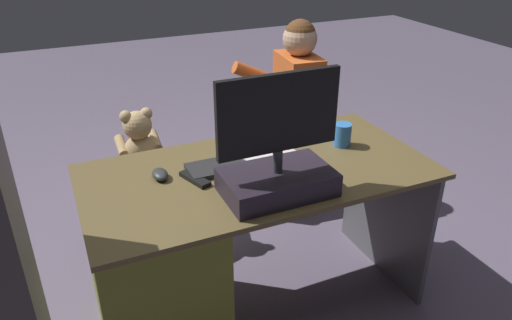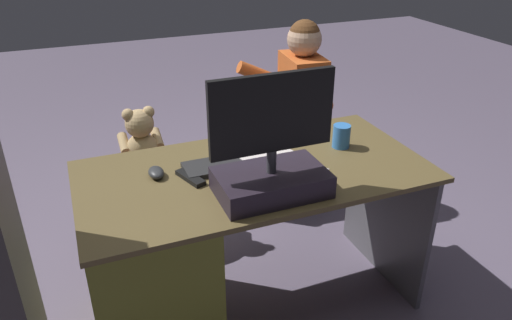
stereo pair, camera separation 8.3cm
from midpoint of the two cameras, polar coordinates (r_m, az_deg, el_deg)
The scene contains 12 objects.
ground_plane at distance 2.68m, azimuth -4.13°, elevation -10.92°, with size 10.00×10.00×0.00m, color #61566A.
desk at distance 2.08m, azimuth -10.56°, elevation -11.26°, with size 1.41×0.71×0.71m.
monitor at distance 1.77m, azimuth 1.17°, elevation -0.39°, with size 0.46×0.25×0.46m.
keyboard at distance 2.01m, azimuth -3.30°, elevation -0.38°, with size 0.42×0.14×0.02m, color #252526.
computer_mouse at distance 1.96m, azimuth -12.29°, elevation -1.64°, with size 0.06×0.10×0.04m, color #2C2D2F.
cup at distance 2.19m, azimuth 8.93°, elevation 2.90°, with size 0.08×0.08×0.10m, color #3372BF.
tv_remote at distance 1.92m, azimuth -8.35°, elevation -2.19°, with size 0.04×0.15×0.02m, color black.
notebook_binder at distance 1.99m, azimuth 2.44°, elevation -0.66°, with size 0.22×0.30×0.02m, color beige.
office_chair_teddy at distance 2.76m, azimuth -13.50°, elevation -4.42°, with size 0.54×0.54×0.44m.
teddy_bear at distance 2.61m, azimuth -14.36°, elevation 2.17°, with size 0.22×0.23×0.33m.
visitor_chair at distance 3.11m, azimuth 3.79°, elevation 0.04°, with size 0.54×0.54×0.44m.
person at distance 2.90m, azimuth 2.67°, elevation 7.08°, with size 0.54×0.51×1.11m.
Camera 1 is at (0.72, 1.98, 1.65)m, focal length 34.44 mm.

